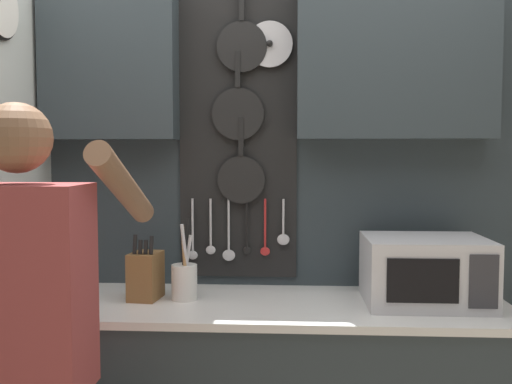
{
  "coord_description": "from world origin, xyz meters",
  "views": [
    {
      "loc": [
        0.11,
        -2.22,
        1.48
      ],
      "look_at": [
        -0.04,
        0.19,
        1.32
      ],
      "focal_mm": 40.0,
      "sensor_mm": 36.0,
      "label": 1
    }
  ],
  "objects_px": {
    "microwave": "(425,270)",
    "utensil_crock": "(184,279)",
    "knife_block": "(146,275)",
    "person": "(24,333)"
  },
  "relations": [
    {
      "from": "utensil_crock",
      "to": "knife_block",
      "type": "bearing_deg",
      "value": 180.0
    },
    {
      "from": "utensil_crock",
      "to": "microwave",
      "type": "bearing_deg",
      "value": -0.05
    },
    {
      "from": "microwave",
      "to": "utensil_crock",
      "type": "distance_m",
      "value": 0.95
    },
    {
      "from": "utensil_crock",
      "to": "person",
      "type": "xyz_separation_m",
      "value": [
        -0.34,
        -0.67,
        -0.01
      ]
    },
    {
      "from": "knife_block",
      "to": "person",
      "type": "height_order",
      "value": "person"
    },
    {
      "from": "knife_block",
      "to": "utensil_crock",
      "type": "bearing_deg",
      "value": -0.0
    },
    {
      "from": "utensil_crock",
      "to": "person",
      "type": "relative_size",
      "value": 0.2
    },
    {
      "from": "microwave",
      "to": "utensil_crock",
      "type": "bearing_deg",
      "value": 179.95
    },
    {
      "from": "microwave",
      "to": "knife_block",
      "type": "distance_m",
      "value": 1.11
    },
    {
      "from": "utensil_crock",
      "to": "person",
      "type": "height_order",
      "value": "person"
    }
  ]
}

